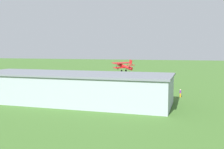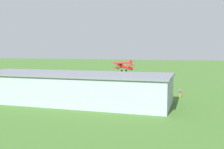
% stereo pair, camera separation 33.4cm
% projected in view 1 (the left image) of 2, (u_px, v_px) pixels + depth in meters
% --- Properties ---
extents(ground_plane, '(400.00, 400.00, 0.00)m').
position_uv_depth(ground_plane, '(109.00, 84.00, 83.28)').
color(ground_plane, '#3D6628').
extents(hangar, '(40.23, 13.72, 5.95)m').
position_uv_depth(hangar, '(72.00, 88.00, 54.08)').
color(hangar, '#99A3AD').
rests_on(hangar, ground_plane).
extents(biplane, '(7.24, 7.39, 3.91)m').
position_uv_depth(biplane, '(124.00, 66.00, 84.12)').
color(biplane, '#B21E1E').
extents(car_yellow, '(2.33, 4.14, 1.69)m').
position_uv_depth(car_yellow, '(20.00, 86.00, 72.85)').
color(car_yellow, gold).
rests_on(car_yellow, ground_plane).
extents(person_watching_takeoff, '(0.44, 0.44, 1.72)m').
position_uv_depth(person_watching_takeoff, '(170.00, 89.00, 67.11)').
color(person_watching_takeoff, '#33723F').
rests_on(person_watching_takeoff, ground_plane).
extents(person_walking_on_apron, '(0.49, 0.49, 1.76)m').
position_uv_depth(person_walking_on_apron, '(180.00, 93.00, 60.04)').
color(person_walking_on_apron, orange).
rests_on(person_walking_on_apron, ground_plane).
extents(person_at_fence_line, '(0.39, 0.39, 1.70)m').
position_uv_depth(person_at_fence_line, '(32.00, 86.00, 71.26)').
color(person_at_fence_line, navy).
rests_on(person_at_fence_line, ground_plane).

